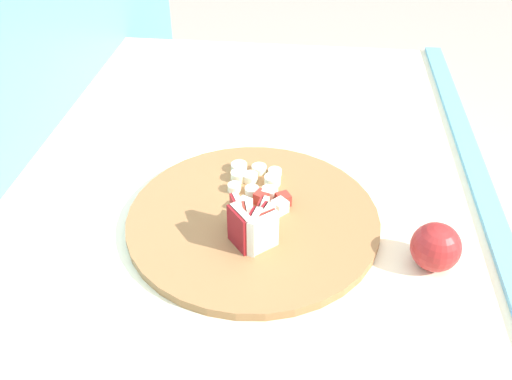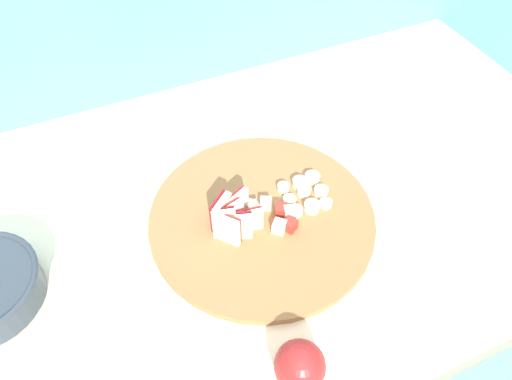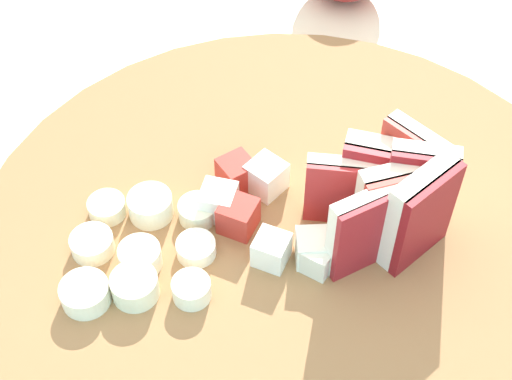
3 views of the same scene
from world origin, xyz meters
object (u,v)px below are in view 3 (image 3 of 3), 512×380
(apple_wedge_fan, at_px, (392,197))
(apple_dice_pile, at_px, (261,213))
(cutting_board, at_px, (292,245))
(banana_slice_rows, at_px, (140,249))

(apple_wedge_fan, relative_size, apple_dice_pile, 0.93)
(cutting_board, relative_size, banana_slice_rows, 4.46)
(cutting_board, height_order, banana_slice_rows, banana_slice_rows)
(apple_dice_pile, relative_size, banana_slice_rows, 1.04)
(cutting_board, bearing_deg, apple_dice_pile, -33.35)
(apple_wedge_fan, height_order, banana_slice_rows, apple_wedge_fan)
(apple_dice_pile, xyz_separation_m, banana_slice_rows, (0.07, 0.02, -0.00))
(apple_wedge_fan, xyz_separation_m, banana_slice_rows, (0.15, 0.01, -0.02))
(banana_slice_rows, bearing_deg, cutting_board, -174.42)
(apple_wedge_fan, height_order, apple_dice_pile, apple_wedge_fan)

